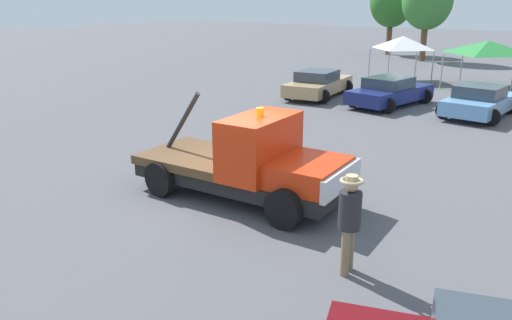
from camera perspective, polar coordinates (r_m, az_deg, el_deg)
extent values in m
plane|color=#545459|center=(12.51, -1.81, -4.15)|extent=(160.00, 160.00, 0.00)
cube|color=black|center=(12.32, -1.83, -1.88)|extent=(5.41, 2.47, 0.35)
cube|color=red|center=(11.28, 6.10, -1.44)|extent=(1.64, 1.98, 0.55)
cube|color=silver|center=(10.99, 9.76, -2.28)|extent=(0.32, 1.96, 0.50)
cube|color=red|center=(11.75, 0.45, 1.67)|extent=(1.36, 2.27, 1.41)
cube|color=brown|center=(12.98, -6.64, 0.36)|extent=(2.82, 2.42, 0.22)
cylinder|color=black|center=(13.03, -8.37, 4.41)|extent=(1.19, 0.24, 1.63)
cylinder|color=orange|center=(11.56, 0.46, 5.51)|extent=(0.18, 0.18, 0.20)
cylinder|color=black|center=(12.37, 7.85, -2.39)|extent=(0.88, 0.26, 0.88)
cylinder|color=black|center=(10.65, 3.17, -5.65)|extent=(0.88, 0.26, 0.88)
cylinder|color=black|center=(14.09, -5.21, 0.23)|extent=(0.88, 0.26, 0.88)
cylinder|color=black|center=(12.61, -10.90, -2.16)|extent=(0.88, 0.26, 0.88)
cylinder|color=#847051|center=(9.06, 10.18, -10.42)|extent=(0.16, 0.16, 0.87)
cylinder|color=#847051|center=(9.24, 10.63, -9.85)|extent=(0.16, 0.16, 0.87)
cylinder|color=#28282D|center=(8.82, 10.69, -5.67)|extent=(0.40, 0.40, 0.69)
sphere|color=tan|center=(8.65, 10.86, -2.87)|extent=(0.23, 0.23, 0.23)
torus|color=tan|center=(8.62, 10.89, -2.36)|extent=(0.41, 0.41, 0.06)
cylinder|color=tan|center=(8.60, 10.91, -2.07)|extent=(0.21, 0.21, 0.11)
cube|color=tan|center=(25.75, 7.17, 8.41)|extent=(2.63, 5.11, 0.60)
cube|color=#333D47|center=(25.45, 7.01, 9.56)|extent=(1.97, 2.28, 0.50)
cylinder|color=black|center=(27.64, 6.72, 8.65)|extent=(0.68, 0.22, 0.68)
cylinder|color=black|center=(27.01, 10.29, 8.28)|extent=(0.68, 0.22, 0.68)
cylinder|color=black|center=(24.65, 3.72, 7.63)|extent=(0.68, 0.22, 0.68)
cylinder|color=black|center=(23.94, 7.65, 7.21)|extent=(0.68, 0.22, 0.68)
cube|color=navy|center=(24.11, 15.10, 7.31)|extent=(2.54, 4.90, 0.60)
cube|color=#333D47|center=(23.83, 14.91, 8.55)|extent=(1.92, 2.18, 0.50)
cylinder|color=black|center=(25.95, 15.25, 7.56)|extent=(0.68, 0.22, 0.68)
cylinder|color=black|center=(25.08, 18.74, 6.91)|extent=(0.68, 0.22, 0.68)
cylinder|color=black|center=(23.32, 11.11, 6.75)|extent=(0.68, 0.22, 0.68)
cylinder|color=black|center=(22.35, 14.86, 6.02)|extent=(0.68, 0.22, 0.68)
cube|color=#669ED1|center=(23.04, 24.21, 5.89)|extent=(2.15, 4.34, 0.60)
cube|color=#333D47|center=(22.74, 24.22, 7.17)|extent=(1.80, 1.87, 0.50)
cylinder|color=black|center=(24.70, 23.14, 6.26)|extent=(0.68, 0.22, 0.68)
cylinder|color=black|center=(22.01, 20.72, 5.28)|extent=(0.68, 0.22, 0.68)
cylinder|color=black|center=(21.46, 25.30, 4.43)|extent=(0.68, 0.22, 0.68)
cylinder|color=#9E9EA3|center=(31.11, 12.80, 10.49)|extent=(0.07, 0.07, 1.91)
cylinder|color=#9E9EA3|center=(30.01, 17.74, 9.84)|extent=(0.07, 0.07, 1.91)
cylinder|color=#9E9EA3|center=(33.67, 14.94, 10.86)|extent=(0.07, 0.07, 1.91)
cylinder|color=#9E9EA3|center=(32.66, 19.56, 10.25)|extent=(0.07, 0.07, 1.91)
pyramid|color=white|center=(31.70, 16.47, 12.76)|extent=(2.84, 2.84, 0.74)
cylinder|color=#9E9EA3|center=(29.73, 20.44, 9.45)|extent=(0.07, 0.07, 1.85)
cylinder|color=#9E9EA3|center=(33.15, 22.44, 9.98)|extent=(0.07, 0.07, 1.85)
pyramid|color=#287F38|center=(30.84, 25.00, 11.60)|extent=(3.60, 3.60, 0.72)
cylinder|color=brown|center=(47.52, 14.93, 13.00)|extent=(0.47, 0.47, 2.36)
ellipsoid|color=#2D6B28|center=(47.40, 15.26, 17.06)|extent=(3.78, 3.78, 4.39)
cylinder|color=brown|center=(43.09, 18.55, 12.29)|extent=(0.48, 0.48, 2.42)
ellipsoid|color=#387A33|center=(42.95, 19.02, 16.87)|extent=(3.87, 3.87, 4.50)
cube|color=black|center=(14.89, 5.75, -0.51)|extent=(0.40, 0.40, 0.04)
cone|color=orange|center=(14.81, 5.78, 0.42)|extent=(0.36, 0.36, 0.55)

